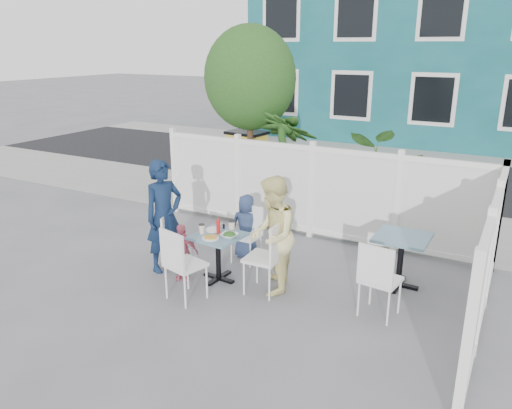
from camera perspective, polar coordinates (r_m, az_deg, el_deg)
The scene contains 30 objects.
ground at distance 6.89m, azimuth -2.47°, elevation -9.90°, with size 80.00×80.00×0.00m, color slate.
near_sidewalk at distance 10.07m, azimuth 8.73°, elevation -0.91°, with size 24.00×2.60×0.01m, color gray.
street at distance 13.49m, azimuth 14.20°, elevation 3.53°, with size 24.00×5.00×0.01m, color black.
far_sidewalk at distance 16.44m, azimuth 17.02°, elevation 5.81°, with size 24.00×1.60×0.01m, color gray.
building at distance 19.56m, azimuth 18.56°, elevation 16.34°, with size 11.00×6.00×6.00m.
fence_back at distance 8.56m, azimuth 6.35°, elevation 1.28°, with size 5.86×0.08×1.60m.
fence_right at distance 6.29m, azimuth 24.85°, elevation -6.54°, with size 0.08×3.66×1.60m.
tree at distance 9.78m, azimuth -0.70°, elevation 14.22°, with size 1.80×1.62×3.59m.
utility_cabinet at distance 10.89m, azimuth -1.03°, elevation 4.47°, with size 0.74×0.53×1.38m, color gold.
potted_shrub_a at distance 9.43m, azimuth 3.49°, elevation 4.43°, with size 1.15×1.15×2.05m, color #1C3A11.
potted_shrub_b at distance 8.73m, azimuth 15.42°, elevation 1.73°, with size 1.59×1.37×1.76m, color #1C3A11.
main_table at distance 7.02m, azimuth -4.37°, elevation -4.64°, with size 0.70×0.70×0.68m.
spare_table at distance 7.08m, azimuth 16.29°, elevation -4.73°, with size 0.71×0.71×0.74m.
chair_left at distance 7.42m, azimuth -9.43°, elevation -3.82°, with size 0.49×0.50×0.86m.
chair_right at distance 6.60m, azimuth 1.51°, elevation -5.50°, with size 0.46×0.48×1.02m.
chair_back at distance 7.64m, azimuth -0.87°, elevation -2.90°, with size 0.40×0.39×0.86m.
chair_near at distance 6.48m, azimuth -8.67°, elevation -6.28°, with size 0.54×0.53×0.99m.
chair_spare at distance 6.20m, azimuth 13.81°, elevation -7.86°, with size 0.50×0.48×0.98m.
man at distance 7.35m, azimuth -10.46°, elevation -1.31°, with size 0.61×0.40×1.66m, color #0F1F3C.
woman at distance 6.59m, azimuth 1.86°, elevation -3.57°, with size 0.78×0.60×1.60m, color #F7E34C.
boy at distance 7.77m, azimuth -1.10°, elevation -2.50°, with size 0.50×0.32×1.01m, color navy.
toddler at distance 7.14m, azimuth -8.49°, elevation -5.36°, with size 0.49×0.20×0.83m, color pink.
plate_main at distance 6.84m, azimuth -5.22°, elevation -3.84°, with size 0.23×0.23×0.01m, color white.
plate_side at distance 7.14m, azimuth -4.91°, elevation -2.87°, with size 0.22×0.22×0.02m, color white.
salad_bowl at distance 6.85m, azimuth -3.06°, elevation -3.57°, with size 0.23×0.23×0.06m, color white.
coffee_cup_a at distance 7.02m, azimuth -6.22°, elevation -2.81°, with size 0.08×0.08×0.12m, color beige.
coffee_cup_b at distance 7.10m, azimuth -2.80°, elevation -2.46°, with size 0.09×0.09×0.13m, color beige.
ketchup_bottle at distance 6.98m, azimuth -4.33°, elevation -2.59°, with size 0.06×0.06×0.19m, color red.
salt_shaker at distance 7.22m, azimuth -3.97°, elevation -2.39°, with size 0.03×0.03×0.07m, color white.
pepper_shaker at distance 7.17m, azimuth -3.70°, elevation -2.52°, with size 0.03×0.03×0.07m, color black.
Camera 1 is at (3.18, -5.21, 3.20)m, focal length 35.00 mm.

